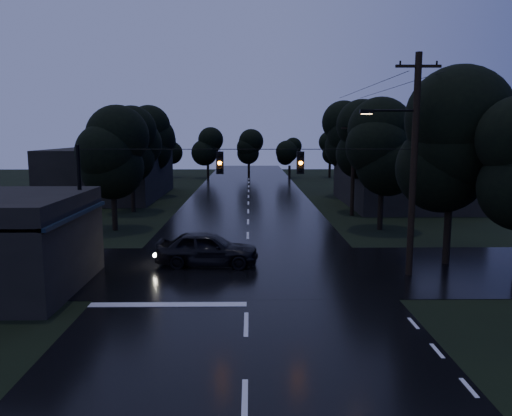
{
  "coord_description": "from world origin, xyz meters",
  "views": [
    {
      "loc": [
        0.13,
        -11.31,
        6.5
      ],
      "look_at": [
        0.46,
        14.61,
        2.61
      ],
      "focal_mm": 35.0,
      "sensor_mm": 36.0,
      "label": 1
    }
  ],
  "objects": [
    {
      "name": "building_far_right",
      "position": [
        14.0,
        34.0,
        2.2
      ],
      "size": [
        10.0,
        14.0,
        4.4
      ],
      "primitive_type": "cube",
      "color": "black",
      "rests_on": "ground"
    },
    {
      "name": "cross_street",
      "position": [
        0.0,
        12.0,
        0.0
      ],
      "size": [
        60.0,
        9.0,
        0.02
      ],
      "primitive_type": "cube",
      "color": "black",
      "rests_on": "ground"
    },
    {
      "name": "span_signals",
      "position": [
        0.56,
        10.99,
        5.24
      ],
      "size": [
        15.0,
        0.37,
        1.12
      ],
      "color": "black",
      "rests_on": "ground"
    },
    {
      "name": "tree_left_b",
      "position": [
        -9.6,
        30.0,
        5.62
      ],
      "size": [
        4.2,
        4.2,
        8.85
      ],
      "color": "black",
      "rests_on": "ground"
    },
    {
      "name": "tree_corner_near",
      "position": [
        10.0,
        13.0,
        5.99
      ],
      "size": [
        4.48,
        4.48,
        9.44
      ],
      "color": "black",
      "rests_on": "ground"
    },
    {
      "name": "utility_pole_far",
      "position": [
        8.3,
        28.0,
        3.88
      ],
      "size": [
        2.0,
        0.3,
        7.5
      ],
      "color": "black",
      "rests_on": "ground"
    },
    {
      "name": "tree_right_b",
      "position": [
        9.6,
        30.0,
        5.99
      ],
      "size": [
        4.48,
        4.48,
        9.44
      ],
      "color": "black",
      "rests_on": "ground"
    },
    {
      "name": "tree_left_c",
      "position": [
        -10.2,
        40.0,
        5.99
      ],
      "size": [
        4.48,
        4.48,
        9.44
      ],
      "color": "black",
      "rests_on": "ground"
    },
    {
      "name": "car",
      "position": [
        -1.97,
        12.84,
        0.86
      ],
      "size": [
        5.13,
        2.3,
        1.71
      ],
      "primitive_type": "imported",
      "rotation": [
        0.0,
        0.0,
        1.51
      ],
      "color": "black",
      "rests_on": "ground"
    },
    {
      "name": "ground",
      "position": [
        0.0,
        0.0,
        0.0
      ],
      "size": [
        160.0,
        160.0,
        0.0
      ],
      "primitive_type": "plane",
      "color": "black",
      "rests_on": "ground"
    },
    {
      "name": "main_road",
      "position": [
        0.0,
        30.0,
        0.0
      ],
      "size": [
        12.0,
        120.0,
        0.02
      ],
      "primitive_type": "cube",
      "color": "black",
      "rests_on": "ground"
    },
    {
      "name": "tree_right_a",
      "position": [
        9.0,
        22.0,
        5.62
      ],
      "size": [
        4.2,
        4.2,
        8.85
      ],
      "color": "black",
      "rests_on": "ground"
    },
    {
      "name": "tree_left_a",
      "position": [
        -9.0,
        22.0,
        5.24
      ],
      "size": [
        3.92,
        3.92,
        8.26
      ],
      "color": "black",
      "rests_on": "ground"
    },
    {
      "name": "anchor_pole_left",
      "position": [
        -7.5,
        11.0,
        3.0
      ],
      "size": [
        0.18,
        0.18,
        6.0
      ],
      "primitive_type": "cylinder",
      "color": "black",
      "rests_on": "ground"
    },
    {
      "name": "building_far_left",
      "position": [
        -14.0,
        40.0,
        2.5
      ],
      "size": [
        10.0,
        16.0,
        5.0
      ],
      "primitive_type": "cube",
      "color": "black",
      "rests_on": "ground"
    },
    {
      "name": "utility_pole_main",
      "position": [
        7.41,
        11.0,
        5.26
      ],
      "size": [
        3.5,
        0.3,
        10.0
      ],
      "color": "black",
      "rests_on": "ground"
    },
    {
      "name": "tree_right_c",
      "position": [
        10.2,
        40.0,
        6.37
      ],
      "size": [
        4.76,
        4.76,
        10.03
      ],
      "color": "black",
      "rests_on": "ground"
    }
  ]
}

